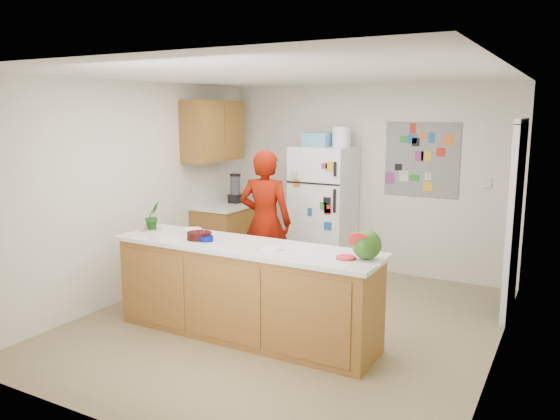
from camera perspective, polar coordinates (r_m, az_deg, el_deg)
The scene contains 26 objects.
floor at distance 5.79m, azimuth 0.79°, elevation -11.74°, with size 4.00×4.50×0.02m, color brown.
wall_back at distance 7.49m, azimuth 8.95°, elevation 3.20°, with size 4.00×0.02×2.50m, color beige.
wall_left at distance 6.61m, azimuth -14.78°, elevation 2.04°, with size 0.02×4.50×2.50m, color beige.
wall_right at distance 4.85m, azimuth 22.30°, elevation -1.31°, with size 0.02×4.50×2.50m, color beige.
ceiling at distance 5.37m, azimuth 0.86°, elevation 14.02°, with size 4.00×4.50×0.02m, color white.
doorway at distance 6.32m, azimuth 23.47°, elevation -0.97°, with size 0.03×0.85×2.04m, color black.
peninsula_base at distance 5.32m, azimuth -3.68°, elevation -8.61°, with size 2.60×0.62×0.88m, color brown.
peninsula_top at distance 5.19m, azimuth -3.74°, elevation -3.80°, with size 2.68×0.70×0.04m, color silver.
side_counter_base at distance 7.60m, azimuth -5.72°, elevation -2.92°, with size 0.60×0.80×0.86m, color brown.
side_counter_top at distance 7.51m, azimuth -5.78°, elevation 0.43°, with size 0.64×0.84×0.04m, color silver.
upper_cabinets at distance 7.43m, azimuth -6.98°, elevation 8.22°, with size 0.35×1.00×0.80m, color brown.
refrigerator at distance 7.37m, azimuth 4.56°, elevation 0.02°, with size 0.75×0.70×1.70m, color silver.
fridge_top_bin at distance 7.30m, azimuth 3.95°, elevation 7.37°, with size 0.35×0.28×0.18m, color #5999B2.
photo_collage at distance 7.22m, azimuth 14.58°, elevation 5.12°, with size 0.95×0.01×0.95m, color slate.
person at distance 6.45m, azimuth -1.54°, elevation -1.31°, with size 0.63×0.41×1.73m, color #680D01.
blender_appliance at distance 7.60m, azimuth -4.69°, elevation 2.17°, with size 0.14×0.14×0.38m, color black.
cutting_board at distance 4.67m, azimuth 8.23°, elevation -5.14°, with size 0.38×0.29×0.01m, color white.
watermelon at distance 4.64m, azimuth 9.05°, elevation -3.61°, with size 0.25×0.25×0.25m, color #265717.
watermelon_slice at distance 4.66m, azimuth 6.90°, elevation -4.95°, with size 0.16×0.16×0.02m, color red.
cherry_bowl at distance 5.42m, azimuth -8.44°, elevation -2.67°, with size 0.24×0.24×0.07m, color black.
white_bowl at distance 5.65m, azimuth -9.07°, elevation -2.22°, with size 0.17×0.17×0.06m, color silver.
cobalt_bowl at distance 5.33m, azimuth -7.68°, elevation -2.98°, with size 0.13×0.13×0.05m, color #010C64.
plate at distance 5.93m, azimuth -13.36°, elevation -1.99°, with size 0.23×0.23×0.02m, color beige.
paper_towel at distance 4.95m, azimuth -0.83°, elevation -4.09°, with size 0.16×0.14×0.02m, color white.
keys at distance 4.62m, azimuth 7.46°, elevation -5.31°, with size 0.08×0.04×0.01m, color gray.
potted_plant at distance 5.88m, azimuth -13.17°, elevation -0.64°, with size 0.17×0.13×0.30m, color #124913.
Camera 1 is at (2.51, -4.74, 2.16)m, focal length 35.00 mm.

